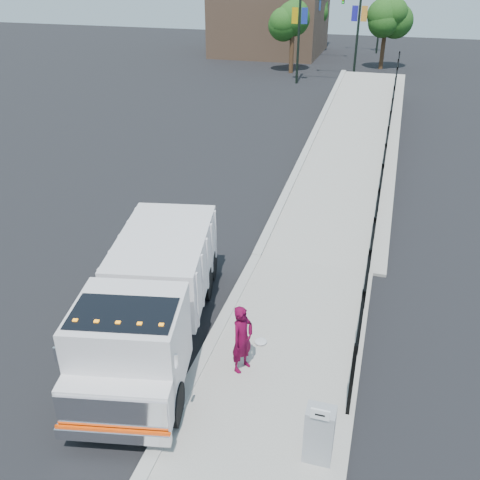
# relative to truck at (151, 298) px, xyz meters

# --- Properties ---
(ground) EXTENTS (120.00, 120.00, 0.00)m
(ground) POSITION_rel_truck_xyz_m (1.40, 0.87, -1.38)
(ground) COLOR black
(ground) RESTS_ON ground
(sidewalk) EXTENTS (3.55, 12.00, 0.12)m
(sidewalk) POSITION_rel_truck_xyz_m (3.33, -1.13, -1.32)
(sidewalk) COLOR #9E998E
(sidewalk) RESTS_ON ground
(curb) EXTENTS (0.30, 12.00, 0.16)m
(curb) POSITION_rel_truck_xyz_m (1.40, -1.13, -1.30)
(curb) COLOR #ADAAA3
(curb) RESTS_ON ground
(ramp) EXTENTS (3.95, 24.06, 3.19)m
(ramp) POSITION_rel_truck_xyz_m (3.53, 16.87, -1.38)
(ramp) COLOR #9E998E
(ramp) RESTS_ON ground
(iron_fence) EXTENTS (0.10, 28.00, 1.80)m
(iron_fence) POSITION_rel_truck_xyz_m (4.95, 12.87, -0.48)
(iron_fence) COLOR black
(iron_fence) RESTS_ON ground
(truck) EXTENTS (3.63, 7.49, 2.46)m
(truck) POSITION_rel_truck_xyz_m (0.00, 0.00, 0.00)
(truck) COLOR black
(truck) RESTS_ON ground
(worker) EXTENTS (0.64, 0.74, 1.71)m
(worker) POSITION_rel_truck_xyz_m (2.42, -0.39, -0.41)
(worker) COLOR #540424
(worker) RESTS_ON sidewalk
(utility_cabinet) EXTENTS (0.55, 0.40, 1.25)m
(utility_cabinet) POSITION_rel_truck_xyz_m (4.50, -2.43, -0.64)
(utility_cabinet) COLOR gray
(utility_cabinet) RESTS_ON sidewalk
(arrow_sign) EXTENTS (0.35, 0.04, 0.22)m
(arrow_sign) POSITION_rel_truck_xyz_m (4.50, -2.65, 0.10)
(arrow_sign) COLOR white
(arrow_sign) RESTS_ON utility_cabinet
(debris) EXTENTS (0.32, 0.32, 0.08)m
(debris) POSITION_rel_truck_xyz_m (2.61, 0.63, -1.22)
(debris) COLOR silver
(debris) RESTS_ON sidewalk
(light_pole_0) EXTENTS (3.77, 0.22, 8.00)m
(light_pole_0) POSITION_rel_truck_xyz_m (-2.07, 31.61, 2.98)
(light_pole_0) COLOR black
(light_pole_0) RESTS_ON ground
(light_pole_1) EXTENTS (3.77, 0.22, 8.00)m
(light_pole_1) POSITION_rel_truck_xyz_m (1.35, 34.38, 2.98)
(light_pole_1) COLOR black
(light_pole_1) RESTS_ON ground
(light_pole_2) EXTENTS (3.77, 0.22, 8.00)m
(light_pole_2) POSITION_rel_truck_xyz_m (-2.71, 42.44, 2.98)
(light_pole_2) COLOR black
(light_pole_2) RESTS_ON ground
(light_pole_3) EXTENTS (3.78, 0.22, 8.00)m
(light_pole_3) POSITION_rel_truck_xyz_m (2.35, 47.61, 2.98)
(light_pole_3) COLOR black
(light_pole_3) RESTS_ON ground
(tree_0) EXTENTS (2.79, 2.79, 5.40)m
(tree_0) POSITION_rel_truck_xyz_m (-3.59, 35.50, 2.57)
(tree_0) COLOR #382314
(tree_0) RESTS_ON ground
(tree_1) EXTENTS (2.58, 2.58, 5.29)m
(tree_1) POSITION_rel_truck_xyz_m (3.50, 39.39, 2.56)
(tree_1) COLOR #382314
(tree_1) RESTS_ON ground
(tree_2) EXTENTS (2.78, 2.78, 5.39)m
(tree_2) POSITION_rel_truck_xyz_m (-3.88, 47.63, 2.57)
(tree_2) COLOR #382314
(tree_2) RESTS_ON ground
(building) EXTENTS (10.00, 10.00, 8.00)m
(building) POSITION_rel_truck_xyz_m (-7.60, 44.87, 2.62)
(building) COLOR #8C664C
(building) RESTS_ON ground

